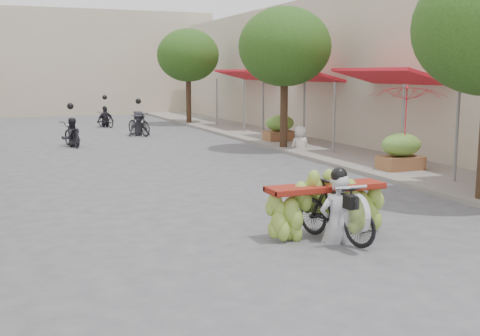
% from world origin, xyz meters
% --- Properties ---
extents(ground, '(120.00, 120.00, 0.00)m').
position_xyz_m(ground, '(0.00, 0.00, 0.00)').
color(ground, '#58575C').
rests_on(ground, ground).
extents(sidewalk_right, '(4.00, 60.00, 0.12)m').
position_xyz_m(sidewalk_right, '(7.00, 15.00, 0.06)').
color(sidewalk_right, gray).
rests_on(sidewalk_right, ground).
extents(shophouse_row_right, '(9.77, 40.00, 6.00)m').
position_xyz_m(shophouse_row_right, '(11.99, 14.00, 3.00)').
color(shophouse_row_right, '#BAB09B').
rests_on(shophouse_row_right, ground).
extents(far_building, '(20.00, 6.00, 7.00)m').
position_xyz_m(far_building, '(0.00, 38.00, 3.50)').
color(far_building, '#C5B49C').
rests_on(far_building, ground).
extents(street_tree_mid, '(3.40, 3.40, 5.25)m').
position_xyz_m(street_tree_mid, '(5.40, 14.00, 3.78)').
color(street_tree_mid, '#3A2719').
rests_on(street_tree_mid, ground).
extents(street_tree_far, '(3.40, 3.40, 5.25)m').
position_xyz_m(street_tree_far, '(5.40, 26.00, 3.78)').
color(street_tree_far, '#3A2719').
rests_on(street_tree_far, ground).
extents(produce_crate_mid, '(1.20, 0.88, 1.16)m').
position_xyz_m(produce_crate_mid, '(6.20, 8.00, 0.71)').
color(produce_crate_mid, brown).
rests_on(produce_crate_mid, ground).
extents(produce_crate_far, '(1.20, 0.88, 1.16)m').
position_xyz_m(produce_crate_far, '(6.20, 16.00, 0.71)').
color(produce_crate_far, brown).
rests_on(produce_crate_far, ground).
extents(banana_motorbike, '(2.20, 1.91, 2.19)m').
position_xyz_m(banana_motorbike, '(0.84, 2.73, 0.72)').
color(banana_motorbike, black).
rests_on(banana_motorbike, ground).
extents(market_umbrella, '(2.68, 2.68, 1.95)m').
position_xyz_m(market_umbrella, '(6.16, 7.76, 2.57)').
color(market_umbrella, red).
rests_on(market_umbrella, ground).
extents(pedestrian, '(0.80, 0.50, 1.60)m').
position_xyz_m(pedestrian, '(5.95, 13.72, 0.92)').
color(pedestrian, white).
rests_on(pedestrian, ground).
extents(bg_motorbike_a, '(0.94, 1.80, 1.95)m').
position_xyz_m(bg_motorbike_a, '(-1.83, 18.01, 0.73)').
color(bg_motorbike_a, black).
rests_on(bg_motorbike_a, ground).
extents(bg_motorbike_b, '(1.18, 1.96, 1.95)m').
position_xyz_m(bg_motorbike_b, '(1.49, 21.03, 0.82)').
color(bg_motorbike_b, black).
rests_on(bg_motorbike_b, ground).
extents(bg_motorbike_c, '(1.10, 1.55, 1.95)m').
position_xyz_m(bg_motorbike_c, '(0.80, 25.98, 0.83)').
color(bg_motorbike_c, black).
rests_on(bg_motorbike_c, ground).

